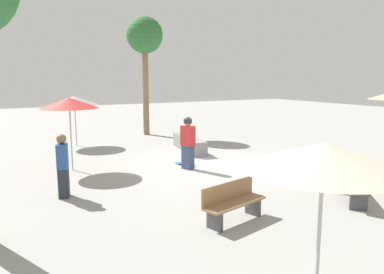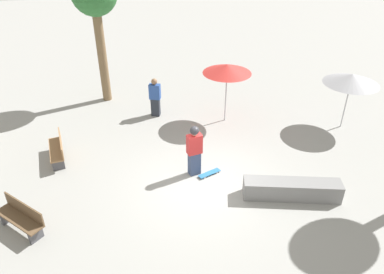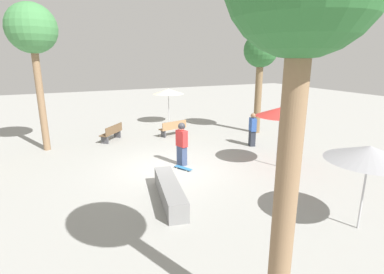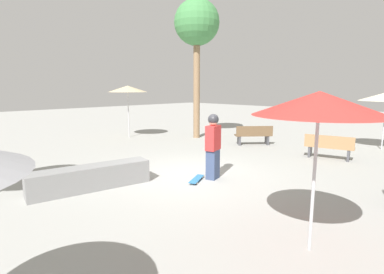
{
  "view_description": "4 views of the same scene",
  "coord_description": "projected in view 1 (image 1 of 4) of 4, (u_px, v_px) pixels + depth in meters",
  "views": [
    {
      "loc": [
        6.53,
        11.05,
        3.1
      ],
      "look_at": [
        0.51,
        0.29,
        1.11
      ],
      "focal_mm": 35.0,
      "sensor_mm": 36.0,
      "label": 1
    },
    {
      "loc": [
        -9.33,
        1.48,
        7.55
      ],
      "look_at": [
        1.16,
        0.14,
        1.06
      ],
      "focal_mm": 35.0,
      "sensor_mm": 36.0,
      "label": 2
    },
    {
      "loc": [
        -3.9,
        -10.65,
        4.35
      ],
      "look_at": [
        0.84,
        -0.3,
        1.28
      ],
      "focal_mm": 28.0,
      "sensor_mm": 36.0,
      "label": 3
    },
    {
      "loc": [
        5.79,
        -5.93,
        2.48
      ],
      "look_at": [
        0.21,
        -0.29,
        1.17
      ],
      "focal_mm": 28.0,
      "sensor_mm": 36.0,
      "label": 4
    }
  ],
  "objects": [
    {
      "name": "bench_near",
      "position": [
        233.0,
        202.0,
        8.07
      ],
      "size": [
        1.66,
        0.8,
        0.85
      ],
      "rotation": [
        0.0,
        0.0,
        0.23
      ],
      "color": "#47474C",
      "rests_on": "ground_plane"
    },
    {
      "name": "bystander_watching",
      "position": [
        63.0,
        166.0,
        9.64
      ],
      "size": [
        0.37,
        0.51,
        1.66
      ],
      "rotation": [
        0.0,
        0.0,
        1.27
      ],
      "color": "#282D38",
      "rests_on": "ground_plane"
    },
    {
      "name": "ground_plane",
      "position": [
        201.0,
        166.0,
        13.17
      ],
      "size": [
        60.0,
        60.0,
        0.0
      ],
      "primitive_type": "plane",
      "color": "#9E9E99"
    },
    {
      "name": "shade_umbrella_cream",
      "position": [
        324.0,
        156.0,
        4.62
      ],
      "size": [
        2.04,
        2.04,
        2.31
      ],
      "color": "#B7B7BC",
      "rests_on": "ground_plane"
    },
    {
      "name": "palm_tree_center_left",
      "position": [
        145.0,
        39.0,
        19.59
      ],
      "size": [
        1.92,
        1.92,
        6.22
      ],
      "color": "#896B4C",
      "rests_on": "ground_plane"
    },
    {
      "name": "skater_main",
      "position": [
        188.0,
        141.0,
        12.61
      ],
      "size": [
        0.38,
        0.53,
        1.79
      ],
      "rotation": [
        0.0,
        0.0,
        4.99
      ],
      "color": "#38476B",
      "rests_on": "ground_plane"
    },
    {
      "name": "skateboard",
      "position": [
        185.0,
        164.0,
        13.24
      ],
      "size": [
        0.53,
        0.81,
        0.07
      ],
      "rotation": [
        0.0,
        0.0,
        5.17
      ],
      "color": "teal",
      "rests_on": "ground_plane"
    },
    {
      "name": "bench_far",
      "position": [
        351.0,
        185.0,
        9.35
      ],
      "size": [
        1.39,
        1.49,
        0.85
      ],
      "rotation": [
        0.0,
        0.0,
        0.85
      ],
      "color": "#47474C",
      "rests_on": "ground_plane"
    },
    {
      "name": "concrete_ledge",
      "position": [
        189.0,
        144.0,
        15.86
      ],
      "size": [
        1.09,
        2.97,
        0.58
      ],
      "rotation": [
        0.0,
        0.0,
        1.39
      ],
      "color": "gray",
      "rests_on": "ground_plane"
    },
    {
      "name": "shade_umbrella_red",
      "position": [
        69.0,
        103.0,
        12.22
      ],
      "size": [
        1.91,
        1.91,
        2.43
      ],
      "color": "#B7B7BC",
      "rests_on": "ground_plane"
    },
    {
      "name": "shade_umbrella_grey",
      "position": [
        74.0,
        100.0,
        16.72
      ],
      "size": [
        2.08,
        2.08,
        2.25
      ],
      "color": "#B7B7BC",
      "rests_on": "ground_plane"
    }
  ]
}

